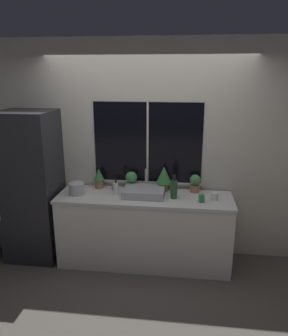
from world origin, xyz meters
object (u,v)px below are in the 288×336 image
at_px(potted_plant_far_right, 195,183).
at_px(bottle_tall, 174,189).
at_px(mug_grey, 115,186).
at_px(kettle, 76,188).
at_px(refrigerator, 33,186).
at_px(soap_bottle, 116,188).
at_px(potted_plant_center_right, 164,176).
at_px(potted_plant_far_left, 99,177).
at_px(sink, 144,192).
at_px(potted_plant_center_left, 131,180).
at_px(mug_white, 214,196).
at_px(mug_green, 201,198).

xyz_separation_m(potted_plant_far_right, bottle_tall, (-0.25, -0.24, -0.00)).
xyz_separation_m(mug_grey, kettle, (-0.43, -0.20, 0.03)).
distance_m(refrigerator, mug_grey, 1.02).
relative_size(potted_plant_far_right, soap_bottle, 1.14).
bearing_deg(potted_plant_center_right, mug_grey, -175.56).
xyz_separation_m(potted_plant_far_left, potted_plant_far_right, (1.20, 0.00, -0.02)).
bearing_deg(sink, bottle_tall, -6.57).
relative_size(bottle_tall, mug_grey, 2.96).
bearing_deg(potted_plant_far_left, refrigerator, -167.76).
height_order(potted_plant_center_left, potted_plant_far_right, potted_plant_center_left).
relative_size(sink, mug_grey, 5.17).
xyz_separation_m(potted_plant_center_left, kettle, (-0.63, -0.25, -0.05)).
relative_size(mug_grey, mug_white, 1.07).
height_order(potted_plant_far_left, mug_white, potted_plant_far_left).
height_order(potted_plant_center_right, potted_plant_far_right, potted_plant_center_right).
bearing_deg(potted_plant_far_right, refrigerator, -175.03).
height_order(refrigerator, potted_plant_center_right, refrigerator).
bearing_deg(mug_grey, potted_plant_far_right, 2.73).
bearing_deg(mug_green, sink, 169.53).
distance_m(refrigerator, potted_plant_center_right, 1.64).
bearing_deg(potted_plant_center_right, kettle, -166.53).
xyz_separation_m(potted_plant_center_left, bottle_tall, (0.54, -0.24, -0.01)).
height_order(potted_plant_far_right, bottle_tall, bottle_tall).
distance_m(potted_plant_center_right, mug_grey, 0.63).
bearing_deg(potted_plant_center_left, potted_plant_far_left, 180.00).
bearing_deg(soap_bottle, potted_plant_far_right, 12.76).
relative_size(potted_plant_center_left, mug_green, 2.58).
relative_size(refrigerator, bottle_tall, 6.73).
bearing_deg(potted_plant_far_left, potted_plant_center_right, -0.00).
relative_size(potted_plant_far_left, potted_plant_center_right, 0.81).
xyz_separation_m(potted_plant_center_right, mug_grey, (-0.61, -0.05, -0.14)).
xyz_separation_m(refrigerator, potted_plant_far_left, (0.81, 0.17, 0.09)).
height_order(potted_plant_far_right, mug_green, potted_plant_far_right).
height_order(bottle_tall, kettle, bottle_tall).
relative_size(bottle_tall, kettle, 1.50).
distance_m(sink, soap_bottle, 0.34).
bearing_deg(potted_plant_center_left, potted_plant_center_right, -0.00).
bearing_deg(sink, mug_grey, 159.04).
height_order(potted_plant_center_right, mug_grey, potted_plant_center_right).
xyz_separation_m(mug_grey, mug_green, (1.06, -0.27, -0.00)).
bearing_deg(mug_green, potted_plant_center_right, 144.55).
distance_m(refrigerator, potted_plant_far_left, 0.83).
xyz_separation_m(potted_plant_far_left, potted_plant_center_left, (0.41, 0.00, -0.02)).
bearing_deg(kettle, soap_bottle, 4.20).
distance_m(potted_plant_center_right, mug_white, 0.66).
bearing_deg(mug_white, potted_plant_far_right, 131.74).
relative_size(potted_plant_center_right, mug_green, 3.50).
bearing_deg(mug_grey, kettle, -154.78).
height_order(potted_plant_far_left, potted_plant_center_left, potted_plant_far_left).
bearing_deg(mug_white, potted_plant_center_left, 166.47).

